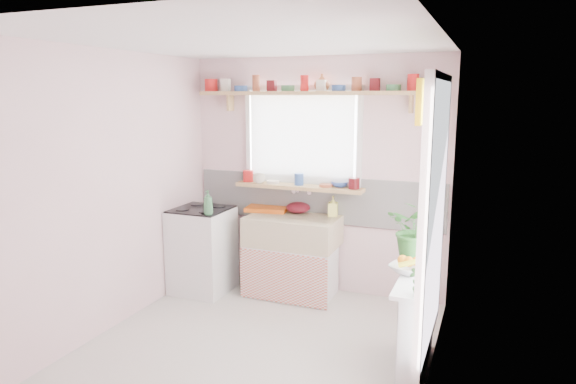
% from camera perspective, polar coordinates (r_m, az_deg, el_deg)
% --- Properties ---
extents(room, '(3.20, 3.20, 3.20)m').
position_cam_1_polar(room, '(4.59, 7.97, 1.46)').
color(room, beige).
rests_on(room, ground).
extents(sink_unit, '(0.95, 0.65, 1.11)m').
position_cam_1_polar(sink_unit, '(5.46, 0.49, -7.09)').
color(sink_unit, white).
rests_on(sink_unit, ground).
extents(cooker, '(0.58, 0.58, 0.93)m').
position_cam_1_polar(cooker, '(5.65, -9.49, -6.32)').
color(cooker, white).
rests_on(cooker, ground).
extents(radiator_ledge, '(0.22, 0.95, 0.78)m').
position_cam_1_polar(radiator_ledge, '(4.14, 14.17, -13.94)').
color(radiator_ledge, white).
rests_on(radiator_ledge, ground).
extents(windowsill, '(1.40, 0.22, 0.04)m').
position_cam_1_polar(windowsill, '(5.45, 1.22, 0.57)').
color(windowsill, tan).
rests_on(windowsill, room).
extents(pine_shelf, '(2.52, 0.24, 0.04)m').
position_cam_1_polar(pine_shelf, '(5.31, 2.77, 10.92)').
color(pine_shelf, tan).
rests_on(pine_shelf, room).
extents(shelf_crockery, '(2.47, 0.11, 0.12)m').
position_cam_1_polar(shelf_crockery, '(5.31, 2.77, 11.73)').
color(shelf_crockery, red).
rests_on(shelf_crockery, pine_shelf).
extents(sill_crockery, '(1.35, 0.11, 0.12)m').
position_cam_1_polar(sill_crockery, '(5.44, 1.22, 1.37)').
color(sill_crockery, red).
rests_on(sill_crockery, windowsill).
extents(dish_tray, '(0.49, 0.40, 0.04)m').
position_cam_1_polar(dish_tray, '(5.66, -2.27, -1.81)').
color(dish_tray, '#D75A13').
rests_on(dish_tray, sink_unit).
extents(colander, '(0.32, 0.32, 0.12)m').
position_cam_1_polar(colander, '(5.52, 1.13, -1.74)').
color(colander, '#500D18').
rests_on(colander, sink_unit).
extents(jade_plant, '(0.54, 0.49, 0.50)m').
position_cam_1_polar(jade_plant, '(4.31, 14.12, -4.07)').
color(jade_plant, '#306F2C').
rests_on(jade_plant, radiator_ledge).
extents(fruit_bowl, '(0.35, 0.35, 0.07)m').
position_cam_1_polar(fruit_bowl, '(4.02, 13.24, -8.31)').
color(fruit_bowl, silver).
rests_on(fruit_bowl, radiator_ledge).
extents(herb_pot, '(0.13, 0.11, 0.20)m').
position_cam_1_polar(herb_pot, '(3.58, 14.14, -9.60)').
color(herb_pot, '#295B24').
rests_on(herb_pot, radiator_ledge).
extents(soap_bottle_sink, '(0.11, 0.11, 0.21)m').
position_cam_1_polar(soap_bottle_sink, '(5.39, 5.02, -1.58)').
color(soap_bottle_sink, '#F8F46E').
rests_on(soap_bottle_sink, sink_unit).
extents(sill_cup, '(0.16, 0.16, 0.10)m').
position_cam_1_polar(sill_cup, '(5.56, -3.23, 1.49)').
color(sill_cup, beige).
rests_on(sill_cup, windowsill).
extents(sill_bowl, '(0.19, 0.19, 0.06)m').
position_cam_1_polar(sill_bowl, '(5.37, 5.78, 0.88)').
color(sill_bowl, '#3758B4').
rests_on(sill_bowl, windowsill).
extents(shelf_vase, '(0.17, 0.17, 0.17)m').
position_cam_1_polar(shelf_vase, '(5.34, 3.79, 12.04)').
color(shelf_vase, '#B16136').
rests_on(shelf_vase, pine_shelf).
extents(cooker_bottle, '(0.11, 0.11, 0.25)m').
position_cam_1_polar(cooker_bottle, '(5.21, -8.88, -1.17)').
color(cooker_bottle, '#3A7549').
rests_on(cooker_bottle, cooker).
extents(fruit, '(0.20, 0.14, 0.10)m').
position_cam_1_polar(fruit, '(4.01, 13.38, -7.50)').
color(fruit, orange).
rests_on(fruit, fruit_bowl).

